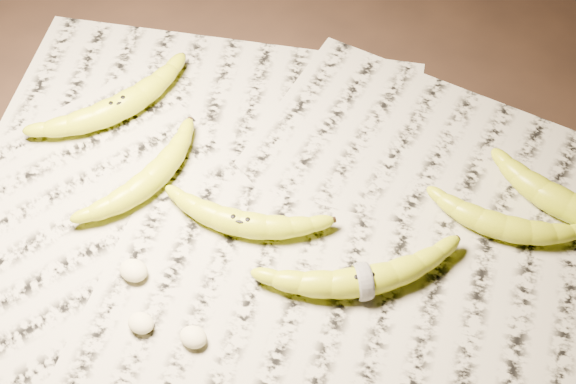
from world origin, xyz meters
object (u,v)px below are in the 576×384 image
at_px(banana_left_a, 118,106).
at_px(banana_upper_a, 505,226).
at_px(banana_left_b, 149,179).
at_px(banana_upper_b, 569,204).
at_px(banana_center, 241,222).
at_px(banana_taped, 363,280).

relative_size(banana_left_a, banana_upper_a, 1.24).
bearing_deg(banana_left_b, banana_upper_b, -54.62).
relative_size(banana_center, banana_upper_a, 1.07).
xyz_separation_m(banana_left_b, banana_upper_a, (0.41, 0.13, -0.00)).
xyz_separation_m(banana_taped, banana_upper_a, (0.12, 0.14, -0.00)).
bearing_deg(banana_left_a, banana_upper_b, -50.99).
height_order(banana_upper_a, banana_upper_b, banana_upper_b).
xyz_separation_m(banana_center, banana_upper_a, (0.28, 0.13, -0.00)).
height_order(banana_left_a, banana_upper_b, banana_upper_b).
bearing_deg(banana_center, banana_left_a, 146.45).
bearing_deg(banana_upper_a, banana_taped, -138.35).
xyz_separation_m(banana_left_b, banana_center, (0.13, -0.01, -0.00)).
height_order(banana_center, banana_upper_a, same).
bearing_deg(banana_upper_b, banana_upper_a, -128.48).
height_order(banana_left_b, banana_taped, banana_taped).
height_order(banana_center, banana_taped, banana_taped).
distance_m(banana_left_a, banana_left_b, 0.13).
height_order(banana_taped, banana_upper_b, banana_upper_b).
xyz_separation_m(banana_left_a, banana_center, (0.23, -0.09, -0.00)).
distance_m(banana_center, banana_upper_b, 0.39).
bearing_deg(banana_upper_a, banana_left_b, -170.95).
bearing_deg(banana_upper_a, banana_left_a, 176.90).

